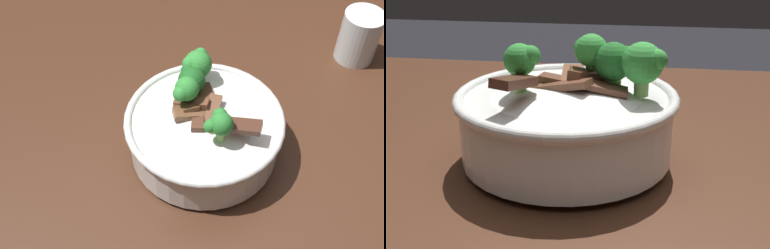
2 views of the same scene
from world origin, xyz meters
The scene contains 3 objects.
dining_table centered at (0.00, 0.00, 0.66)m, with size 1.57×0.89×0.76m.
rice_bowl centered at (-0.11, 0.02, 0.81)m, with size 0.25×0.25×0.14m.
drinking_glass centered at (0.08, -0.30, 0.80)m, with size 0.07×0.07×0.10m.
Camera 1 is at (-0.61, 0.10, 1.42)m, focal length 47.59 mm.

